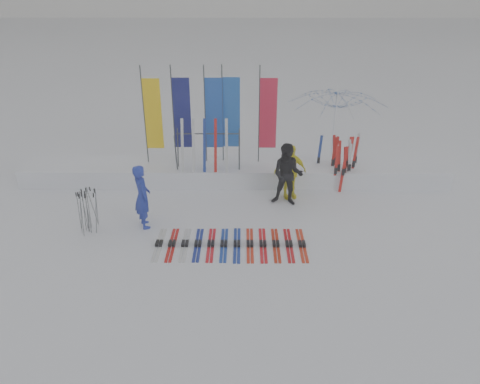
{
  "coord_description": "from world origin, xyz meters",
  "views": [
    {
      "loc": [
        0.27,
        -9.84,
        6.53
      ],
      "look_at": [
        0.2,
        1.6,
        1.0
      ],
      "focal_mm": 35.0,
      "sensor_mm": 36.0,
      "label": 1
    }
  ],
  "objects_px": {
    "person_black": "(288,175)",
    "ski_rack": "(208,146)",
    "person_yellow": "(290,172)",
    "tent_canopy": "(335,131)",
    "person_blue": "(142,196)",
    "ski_row": "(231,244)"
  },
  "relations": [
    {
      "from": "person_yellow",
      "to": "tent_canopy",
      "type": "distance_m",
      "value": 2.78
    },
    {
      "from": "tent_canopy",
      "to": "ski_row",
      "type": "bearing_deg",
      "value": -124.83
    },
    {
      "from": "person_black",
      "to": "ski_rack",
      "type": "xyz_separation_m",
      "value": [
        -2.45,
        1.33,
        0.43
      ]
    },
    {
      "from": "person_blue",
      "to": "person_black",
      "type": "height_order",
      "value": "person_black"
    },
    {
      "from": "person_black",
      "to": "tent_canopy",
      "type": "xyz_separation_m",
      "value": [
        1.81,
        2.57,
        0.52
      ]
    },
    {
      "from": "ski_row",
      "to": "person_yellow",
      "type": "bearing_deg",
      "value": 58.3
    },
    {
      "from": "tent_canopy",
      "to": "ski_rack",
      "type": "height_order",
      "value": "tent_canopy"
    },
    {
      "from": "ski_row",
      "to": "person_black",
      "type": "bearing_deg",
      "value": 55.5
    },
    {
      "from": "person_blue",
      "to": "tent_canopy",
      "type": "xyz_separation_m",
      "value": [
        5.87,
        3.96,
        0.56
      ]
    },
    {
      "from": "ski_row",
      "to": "ski_rack",
      "type": "height_order",
      "value": "ski_rack"
    },
    {
      "from": "ski_rack",
      "to": "ski_row",
      "type": "bearing_deg",
      "value": -77.73
    },
    {
      "from": "tent_canopy",
      "to": "ski_row",
      "type": "height_order",
      "value": "tent_canopy"
    },
    {
      "from": "ski_rack",
      "to": "tent_canopy",
      "type": "bearing_deg",
      "value": 16.34
    },
    {
      "from": "person_black",
      "to": "tent_canopy",
      "type": "height_order",
      "value": "tent_canopy"
    },
    {
      "from": "person_black",
      "to": "tent_canopy",
      "type": "distance_m",
      "value": 3.19
    },
    {
      "from": "person_blue",
      "to": "person_black",
      "type": "relative_size",
      "value": 0.95
    },
    {
      "from": "ski_row",
      "to": "ski_rack",
      "type": "xyz_separation_m",
      "value": [
        -0.81,
        3.71,
        1.35
      ]
    },
    {
      "from": "person_black",
      "to": "person_yellow",
      "type": "bearing_deg",
      "value": 89.02
    },
    {
      "from": "person_blue",
      "to": "ski_rack",
      "type": "xyz_separation_m",
      "value": [
        1.61,
        2.71,
        0.47
      ]
    },
    {
      "from": "person_blue",
      "to": "tent_canopy",
      "type": "bearing_deg",
      "value": -79.17
    },
    {
      "from": "person_yellow",
      "to": "ski_row",
      "type": "xyz_separation_m",
      "value": [
        -1.75,
        -2.84,
        -0.83
      ]
    },
    {
      "from": "tent_canopy",
      "to": "person_black",
      "type": "bearing_deg",
      "value": -125.13
    }
  ]
}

